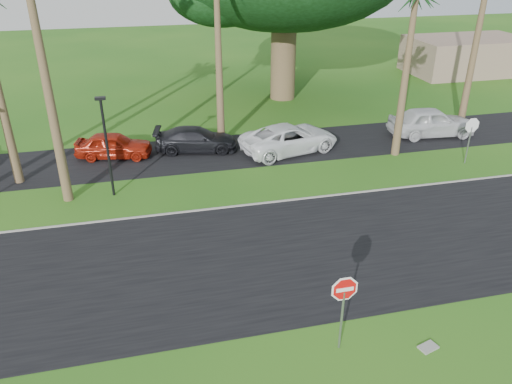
{
  "coord_description": "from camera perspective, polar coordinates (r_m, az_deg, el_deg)",
  "views": [
    {
      "loc": [
        -4.35,
        -13.01,
        10.55
      ],
      "look_at": [
        -0.35,
        3.8,
        1.8
      ],
      "focal_mm": 35.0,
      "sensor_mm": 36.0,
      "label": 1
    }
  ],
  "objects": [
    {
      "name": "car_minivan",
      "position": [
        27.7,
        3.86,
        6.11
      ],
      "size": [
        5.95,
        3.82,
        1.53
      ],
      "primitive_type": "imported",
      "rotation": [
        0.0,
        0.0,
        1.82
      ],
      "color": "white",
      "rests_on": "ground"
    },
    {
      "name": "stop_sign_far",
      "position": [
        28.03,
        23.36,
        6.38
      ],
      "size": [
        1.05,
        0.07,
        2.62
      ],
      "rotation": [
        0.0,
        0.0,
        3.14
      ],
      "color": "gray",
      "rests_on": "ground"
    },
    {
      "name": "streetlight_right",
      "position": [
        22.97,
        -16.73,
        5.59
      ],
      "size": [
        0.45,
        0.25,
        4.64
      ],
      "color": "black",
      "rests_on": "ground"
    },
    {
      "name": "stop_sign_near",
      "position": [
        14.16,
        9.98,
        -11.9
      ],
      "size": [
        1.05,
        0.07,
        2.62
      ],
      "color": "gray",
      "rests_on": "ground"
    },
    {
      "name": "car_dark",
      "position": [
        27.97,
        -6.85,
        5.96
      ],
      "size": [
        4.81,
        2.64,
        1.32
      ],
      "primitive_type": "imported",
      "rotation": [
        0.0,
        0.0,
        1.39
      ],
      "color": "black",
      "rests_on": "ground"
    },
    {
      "name": "ground",
      "position": [
        17.3,
        4.12,
        -10.79
      ],
      "size": [
        120.0,
        120.0,
        0.0
      ],
      "primitive_type": "plane",
      "color": "#215916",
      "rests_on": "ground"
    },
    {
      "name": "curb",
      "position": [
        22.2,
        -0.46,
        -1.43
      ],
      "size": [
        120.0,
        0.12,
        0.06
      ],
      "primitive_type": "cube",
      "color": "gray",
      "rests_on": "ground"
    },
    {
      "name": "parking_strip",
      "position": [
        27.94,
        -3.44,
        4.65
      ],
      "size": [
        120.0,
        5.0,
        0.02
      ],
      "primitive_type": "cube",
      "color": "black",
      "rests_on": "ground"
    },
    {
      "name": "utility_slab",
      "position": [
        15.89,
        19.08,
        -16.42
      ],
      "size": [
        0.63,
        0.49,
        0.06
      ],
      "primitive_type": "cube",
      "rotation": [
        0.0,
        0.0,
        0.28
      ],
      "color": "gray",
      "rests_on": "ground"
    },
    {
      "name": "building_far",
      "position": [
        49.06,
        22.96,
        14.2
      ],
      "size": [
        10.0,
        6.0,
        3.0
      ],
      "primitive_type": "cube",
      "color": "gray",
      "rests_on": "ground"
    },
    {
      "name": "car_red",
      "position": [
        27.96,
        -15.95,
        5.13
      ],
      "size": [
        4.25,
        2.37,
        1.37
      ],
      "primitive_type": "imported",
      "rotation": [
        0.0,
        0.0,
        1.37
      ],
      "color": "#A51F0D",
      "rests_on": "ground"
    },
    {
      "name": "road",
      "position": [
        18.85,
        2.33,
        -7.16
      ],
      "size": [
        120.0,
        8.0,
        0.02
      ],
      "primitive_type": "cube",
      "color": "black",
      "rests_on": "ground"
    },
    {
      "name": "car_pickup",
      "position": [
        31.74,
        19.42,
        7.55
      ],
      "size": [
        5.23,
        2.52,
        1.72
      ],
      "primitive_type": "imported",
      "rotation": [
        0.0,
        0.0,
        1.47
      ],
      "color": "silver",
      "rests_on": "ground"
    }
  ]
}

